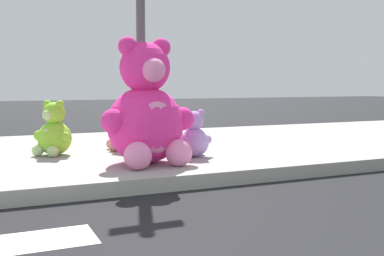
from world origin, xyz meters
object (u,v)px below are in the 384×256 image
(plush_pink_large, at_px, (147,114))
(plush_red, at_px, (124,129))
(sign_pole, at_px, (141,17))
(plush_lavender, at_px, (194,138))
(plush_lime, at_px, (53,133))

(plush_pink_large, xyz_separation_m, plush_red, (0.08, 1.19, -0.28))
(plush_red, bearing_deg, sign_pole, -84.85)
(sign_pole, relative_size, plush_pink_large, 2.29)
(plush_pink_large, distance_m, plush_lavender, 0.80)
(plush_red, relative_size, plush_lavender, 1.19)
(plush_pink_large, height_order, plush_lavender, plush_pink_large)
(plush_pink_large, bearing_deg, plush_lime, 128.93)
(plush_lavender, bearing_deg, plush_pink_large, -159.92)
(sign_pole, bearing_deg, plush_lavender, -31.34)
(sign_pole, relative_size, plush_lime, 4.65)
(plush_pink_large, height_order, plush_red, plush_pink_large)
(plush_lime, bearing_deg, plush_red, 6.86)
(plush_red, xyz_separation_m, plush_lime, (-0.94, -0.11, -0.00))
(sign_pole, height_order, plush_lavender, sign_pole)
(plush_lime, bearing_deg, sign_pole, -25.77)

